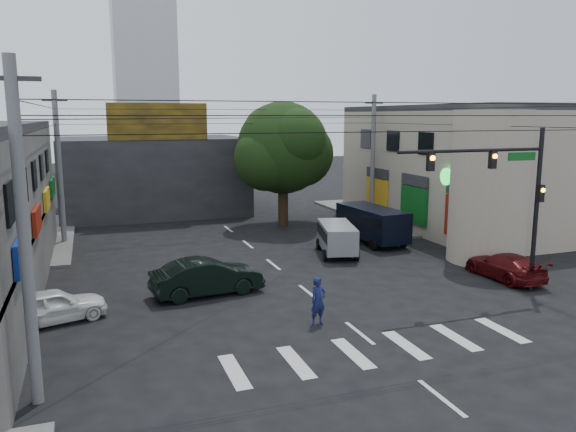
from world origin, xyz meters
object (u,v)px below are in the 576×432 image
street_tree (283,148)px  traffic_officer (318,301)px  utility_pole_far_left (59,168)px  dark_sedan (207,277)px  maroon_sedan (505,266)px  utility_pole_near_left (24,237)px  traffic_gantry (507,185)px  white_compact (53,306)px  silver_minivan (337,240)px  navy_van (372,225)px  utility_pole_far_right (373,159)px

street_tree → traffic_officer: size_ratio=4.75×
utility_pole_far_left → dark_sedan: utility_pole_far_left is taller
street_tree → maroon_sedan: street_tree is taller
utility_pole_far_left → dark_sedan: size_ratio=1.85×
street_tree → traffic_officer: (-5.08, -18.71, -4.56)m
utility_pole_near_left → utility_pole_far_left: (0.00, 20.50, 0.00)m
utility_pole_far_left → traffic_officer: utility_pole_far_left is taller
dark_sedan → traffic_officer: bearing=-154.0°
traffic_gantry → white_compact: 18.90m
silver_minivan → dark_sedan: bearing=134.1°
maroon_sedan → traffic_officer: size_ratio=2.39×
silver_minivan → utility_pole_near_left: bearing=145.2°
navy_van → traffic_officer: bearing=139.8°
traffic_gantry → navy_van: 11.62m
dark_sedan → maroon_sedan: dark_sedan is taller
utility_pole_far_right → dark_sedan: (-14.76, -12.80, -3.81)m
utility_pole_far_left → maroon_sedan: (20.11, -15.17, -3.97)m
utility_pole_near_left → white_compact: size_ratio=2.22×
traffic_gantry → silver_minivan: size_ratio=1.66×
street_tree → silver_minivan: street_tree is taller
utility_pole_far_right → traffic_gantry: bearing=-98.9°
utility_pole_near_left → utility_pole_far_left: bearing=90.0°
traffic_gantry → traffic_officer: bearing=-175.5°
street_tree → utility_pole_far_right: 6.63m
traffic_gantry → dark_sedan: size_ratio=1.44×
dark_sedan → traffic_officer: (3.18, -4.91, 0.12)m
dark_sedan → traffic_officer: size_ratio=2.72×
white_compact → dark_sedan: bearing=-93.6°
dark_sedan → street_tree: bearing=-37.9°
utility_pole_far_right → navy_van: bearing=-117.6°
navy_van → traffic_gantry: bearing=178.1°
silver_minivan → navy_van: 3.97m
street_tree → maroon_sedan: size_ratio=1.99×
utility_pole_far_left → white_compact: (0.10, -14.19, -3.94)m
utility_pole_far_left → maroon_sedan: size_ratio=2.10×
street_tree → silver_minivan: bearing=-89.8°
white_compact → navy_van: (17.76, 8.18, 0.42)m
utility_pole_far_left → dark_sedan: 14.74m
street_tree → utility_pole_near_left: utility_pole_near_left is taller
maroon_sedan → traffic_officer: (-10.69, -2.54, 0.28)m
silver_minivan → traffic_officer: size_ratio=2.37×
silver_minivan → navy_van: (3.33, 2.14, 0.22)m
silver_minivan → traffic_officer: (-5.11, -9.56, 0.05)m
utility_pole_far_left → traffic_officer: bearing=-62.0°
silver_minivan → utility_pole_far_left: bearing=75.6°
white_compact → silver_minivan: size_ratio=0.96×
street_tree → utility_pole_far_right: size_ratio=0.95×
street_tree → utility_pole_near_left: 25.95m
traffic_gantry → white_compact: bearing=171.2°
traffic_gantry → silver_minivan: bearing=113.2°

